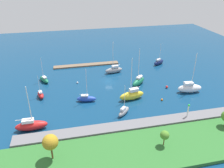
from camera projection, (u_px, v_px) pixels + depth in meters
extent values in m
plane|color=navy|center=(109.00, 81.00, 81.15)|extent=(160.00, 160.00, 0.00)
cube|color=brown|center=(86.00, 65.00, 94.12)|extent=(26.82, 2.75, 0.56)
cube|color=slate|center=(131.00, 126.00, 57.02)|extent=(56.86, 3.68, 1.23)
cube|color=#2D6B2D|center=(143.00, 151.00, 49.56)|extent=(61.37, 13.22, 0.87)
cylinder|color=silver|center=(188.00, 111.00, 59.00)|extent=(0.36, 0.36, 3.20)
sphere|color=green|center=(189.00, 105.00, 58.15)|extent=(0.56, 0.56, 0.56)
cylinder|color=brown|center=(164.00, 141.00, 50.10)|extent=(0.25, 0.25, 2.13)
sphere|color=#4C8428|center=(165.00, 135.00, 49.34)|extent=(2.04, 2.04, 2.04)
cylinder|color=brown|center=(52.00, 152.00, 46.28)|extent=(0.37, 0.37, 3.33)
sphere|color=#AD841E|center=(50.00, 142.00, 45.08)|extent=(3.23, 3.23, 3.23)
ellipsoid|color=gray|center=(114.00, 70.00, 87.28)|extent=(7.14, 3.10, 2.16)
cube|color=silver|center=(115.00, 66.00, 86.78)|extent=(2.64, 1.63, 0.80)
cylinder|color=silver|center=(113.00, 55.00, 84.35)|extent=(0.17, 0.17, 10.21)
cylinder|color=silver|center=(117.00, 65.00, 86.71)|extent=(2.95, 0.55, 0.13)
ellipsoid|color=red|center=(41.00, 95.00, 70.66)|extent=(2.67, 4.78, 1.75)
cube|color=silver|center=(40.00, 92.00, 69.85)|extent=(1.33, 1.82, 0.52)
cylinder|color=silver|center=(39.00, 84.00, 69.13)|extent=(0.11, 0.11, 5.74)
cylinder|color=silver|center=(40.00, 92.00, 69.30)|extent=(0.61, 2.05, 0.09)
ellipsoid|color=#19724C|center=(138.00, 82.00, 78.07)|extent=(6.63, 6.16, 2.41)
cube|color=silver|center=(139.00, 77.00, 77.78)|extent=(2.71, 2.58, 0.63)
cylinder|color=silver|center=(139.00, 64.00, 74.81)|extent=(0.17, 0.17, 10.83)
cylinder|color=silver|center=(140.00, 76.00, 77.82)|extent=(1.99, 1.76, 0.14)
ellipsoid|color=#2347B2|center=(86.00, 99.00, 68.45)|extent=(6.13, 2.97, 1.76)
cube|color=silver|center=(85.00, 96.00, 67.94)|extent=(2.30, 1.48, 0.49)
cylinder|color=silver|center=(86.00, 83.00, 66.01)|extent=(0.14, 0.14, 8.97)
cylinder|color=silver|center=(83.00, 94.00, 67.76)|extent=(2.22, 0.59, 0.11)
ellipsoid|color=white|center=(190.00, 88.00, 73.35)|extent=(8.13, 3.63, 2.79)
cube|color=silver|center=(189.00, 83.00, 72.47)|extent=(3.00, 1.98, 0.84)
cylinder|color=silver|center=(194.00, 70.00, 70.38)|extent=(0.19, 0.19, 10.47)
cylinder|color=silver|center=(188.00, 82.00, 72.16)|extent=(2.96, 0.47, 0.15)
ellipsoid|color=yellow|center=(132.00, 95.00, 69.29)|extent=(8.16, 3.42, 2.74)
cube|color=silver|center=(134.00, 90.00, 68.65)|extent=(3.02, 1.77, 0.95)
cylinder|color=silver|center=(131.00, 76.00, 66.09)|extent=(0.19, 0.19, 10.77)
cylinder|color=silver|center=(135.00, 88.00, 68.52)|extent=(3.00, 0.59, 0.15)
ellipsoid|color=#141E4C|center=(159.00, 62.00, 94.97)|extent=(6.01, 4.49, 1.94)
cube|color=silver|center=(158.00, 60.00, 94.11)|extent=(2.37, 1.98, 0.62)
cylinder|color=silver|center=(160.00, 52.00, 93.12)|extent=(0.14, 0.14, 6.98)
cylinder|color=silver|center=(158.00, 59.00, 93.68)|extent=(2.01, 1.23, 0.11)
ellipsoid|color=gray|center=(124.00, 112.00, 62.34)|extent=(4.59, 4.58, 1.70)
cube|color=silver|center=(123.00, 109.00, 61.50)|extent=(1.90, 1.90, 0.68)
cylinder|color=silver|center=(125.00, 97.00, 60.49)|extent=(0.12, 0.12, 7.27)
cylinder|color=silver|center=(123.00, 108.00, 61.01)|extent=(1.51, 1.50, 0.10)
ellipsoid|color=red|center=(32.00, 126.00, 56.25)|extent=(7.84, 2.52, 2.34)
cube|color=silver|center=(28.00, 121.00, 55.41)|extent=(2.83, 1.50, 0.79)
cylinder|color=silver|center=(29.00, 105.00, 53.56)|extent=(0.19, 0.19, 9.81)
cylinder|color=silver|center=(23.00, 120.00, 54.98)|extent=(3.88, 0.18, 0.15)
ellipsoid|color=#19724C|center=(44.00, 80.00, 80.43)|extent=(4.25, 6.06, 1.70)
cube|color=silver|center=(44.00, 77.00, 79.62)|extent=(1.91, 2.37, 0.46)
cylinder|color=silver|center=(42.00, 68.00, 78.59)|extent=(0.14, 0.14, 7.28)
cylinder|color=silver|center=(45.00, 77.00, 79.12)|extent=(1.23, 2.26, 0.11)
sphere|color=white|center=(77.00, 83.00, 79.44)|extent=(0.64, 0.64, 0.64)
sphere|color=orange|center=(162.00, 100.00, 69.08)|extent=(0.66, 0.66, 0.66)
sphere|color=red|center=(167.00, 87.00, 76.34)|extent=(0.84, 0.84, 0.84)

